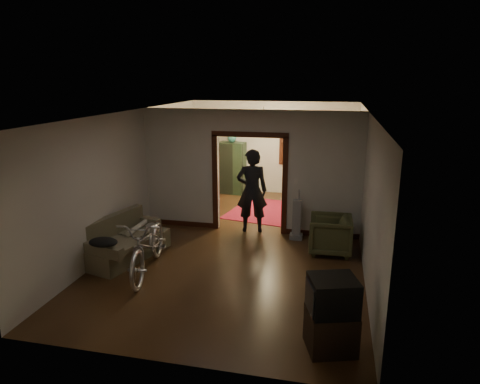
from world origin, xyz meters
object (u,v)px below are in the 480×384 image
(bicycle, at_px, (148,244))
(desk, at_px, (300,189))
(sofa, at_px, (126,238))
(locker, at_px, (232,168))
(person, at_px, (252,191))
(armchair, at_px, (330,235))

(bicycle, bearing_deg, desk, 57.58)
(sofa, height_order, bicycle, bicycle)
(locker, bearing_deg, person, -60.06)
(armchair, bearing_deg, locker, -144.76)
(locker, bearing_deg, desk, 0.57)
(sofa, xyz_separation_m, person, (2.14, 2.05, 0.55))
(armchair, bearing_deg, desk, -167.57)
(person, xyz_separation_m, desk, (0.87, 2.89, -0.64))
(bicycle, distance_m, armchair, 3.62)
(armchair, distance_m, locker, 5.13)
(sofa, xyz_separation_m, armchair, (3.94, 1.14, -0.03))
(person, xyz_separation_m, locker, (-1.24, 3.19, -0.18))
(bicycle, relative_size, armchair, 2.46)
(sofa, bearing_deg, person, 58.10)
(locker, height_order, desk, locker)
(bicycle, xyz_separation_m, locker, (0.17, 5.75, 0.24))
(person, height_order, desk, person)
(desk, bearing_deg, bicycle, -111.55)
(sofa, distance_m, person, 3.01)
(desk, bearing_deg, sofa, -120.13)
(armchair, height_order, locker, locker)
(sofa, height_order, locker, locker)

